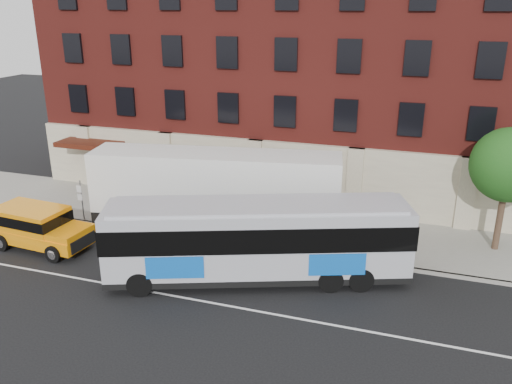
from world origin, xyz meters
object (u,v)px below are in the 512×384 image
(street_tree, at_px, (509,168))
(shipping_container, at_px, (216,193))
(city_bus, at_px, (258,238))
(yellow_suv, at_px, (37,225))
(sign_pole, at_px, (81,198))

(street_tree, distance_m, shipping_container, 14.68)
(street_tree, xyz_separation_m, city_bus, (-10.53, -6.42, -2.39))
(street_tree, bearing_deg, city_bus, -148.62)
(city_bus, distance_m, yellow_suv, 11.74)
(street_tree, height_order, shipping_container, street_tree)
(sign_pole, relative_size, city_bus, 0.19)
(sign_pole, bearing_deg, street_tree, 8.61)
(sign_pole, xyz_separation_m, city_bus, (11.51, -3.09, 0.57))
(sign_pole, distance_m, shipping_container, 7.82)
(yellow_suv, bearing_deg, sign_pole, 86.74)
(street_tree, relative_size, shipping_container, 0.46)
(sign_pole, xyz_separation_m, street_tree, (22.04, 3.34, 2.96))
(sign_pole, bearing_deg, city_bus, -15.01)
(sign_pole, distance_m, city_bus, 11.93)
(city_bus, relative_size, yellow_suv, 2.42)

